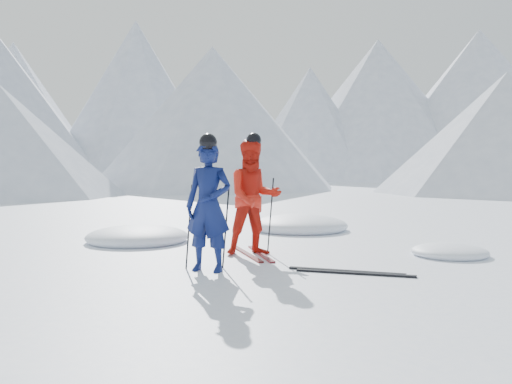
{
  "coord_description": "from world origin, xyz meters",
  "views": [
    {
      "loc": [
        -2.32,
        -8.71,
        1.58
      ],
      "look_at": [
        -2.03,
        0.5,
        1.1
      ],
      "focal_mm": 38.0,
      "sensor_mm": 36.0,
      "label": 1
    }
  ],
  "objects": [
    {
      "name": "ski_worn_left",
      "position": [
        -2.19,
        0.63,
        0.01
      ],
      "size": [
        0.52,
        1.67,
        0.03
      ],
      "primitive_type": "cube",
      "rotation": [
        0.0,
        0.0,
        0.26
      ],
      "color": "black",
      "rests_on": "ground"
    },
    {
      "name": "ski_loose_a",
      "position": [
        -0.76,
        -0.93,
        0.01
      ],
      "size": [
        1.62,
        0.68,
        0.03
      ],
      "primitive_type": "cube",
      "rotation": [
        0.0,
        0.0,
        1.21
      ],
      "color": "black",
      "rests_on": "ground"
    },
    {
      "name": "ski_loose_b",
      "position": [
        -0.66,
        -1.08,
        0.01
      ],
      "size": [
        1.64,
        0.62,
        0.03
      ],
      "primitive_type": "cube",
      "rotation": [
        0.0,
        0.0,
        1.25
      ],
      "color": "black",
      "rests_on": "ground"
    },
    {
      "name": "mountain_range",
      "position": [
        5.71,
        35.31,
        6.72
      ],
      "size": [
        106.15,
        62.94,
        15.53
      ],
      "color": "#B2BCD1",
      "rests_on": "ground"
    },
    {
      "name": "pole_red_left",
      "position": [
        -2.37,
        0.88,
        0.67
      ],
      "size": [
        0.13,
        0.1,
        1.33
      ],
      "primitive_type": "cylinder",
      "rotation": [
        0.06,
        0.08,
        0.0
      ],
      "color": "black",
      "rests_on": "ground"
    },
    {
      "name": "pole_blue_left",
      "position": [
        -3.07,
        -0.63,
        0.64
      ],
      "size": [
        0.13,
        0.09,
        1.27
      ],
      "primitive_type": "cylinder",
      "rotation": [
        0.05,
        0.08,
        0.0
      ],
      "color": "black",
      "rests_on": "ground"
    },
    {
      "name": "pole_blue_right",
      "position": [
        -2.52,
        -0.53,
        0.64
      ],
      "size": [
        0.13,
        0.08,
        1.27
      ],
      "primitive_type": "cylinder",
      "rotation": [
        -0.04,
        0.08,
        0.0
      ],
      "color": "black",
      "rests_on": "ground"
    },
    {
      "name": "ski_worn_right",
      "position": [
        -1.95,
        0.63,
        0.01
      ],
      "size": [
        0.41,
        1.69,
        0.03
      ],
      "primitive_type": "cube",
      "rotation": [
        0.0,
        0.0,
        0.19
      ],
      "color": "black",
      "rests_on": "ground"
    },
    {
      "name": "snow_lumps",
      "position": [
        -2.01,
        3.06,
        0.0
      ],
      "size": [
        7.37,
        5.47,
        0.51
      ],
      "color": "white",
      "rests_on": "ground"
    },
    {
      "name": "skier_red",
      "position": [
        -2.07,
        0.63,
        1.0
      ],
      "size": [
        1.12,
        0.96,
        2.01
      ],
      "primitive_type": "imported",
      "rotation": [
        0.0,
        0.0,
        0.22
      ],
      "color": "red",
      "rests_on": "ground"
    },
    {
      "name": "skier_blue",
      "position": [
        -2.77,
        -0.78,
        0.96
      ],
      "size": [
        0.81,
        0.67,
        1.92
      ],
      "primitive_type": "imported",
      "rotation": [
        0.0,
        0.0,
        -0.35
      ],
      "color": "#0C164B",
      "rests_on": "ground"
    },
    {
      "name": "pole_red_right",
      "position": [
        -1.77,
        0.78,
        0.67
      ],
      "size": [
        0.13,
        0.09,
        1.33
      ],
      "primitive_type": "cylinder",
      "rotation": [
        -0.05,
        0.08,
        0.0
      ],
      "color": "black",
      "rests_on": "ground"
    },
    {
      "name": "ground",
      "position": [
        0.0,
        0.0,
        0.0
      ],
      "size": [
        160.0,
        160.0,
        0.0
      ],
      "primitive_type": "plane",
      "color": "white",
      "rests_on": "ground"
    }
  ]
}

